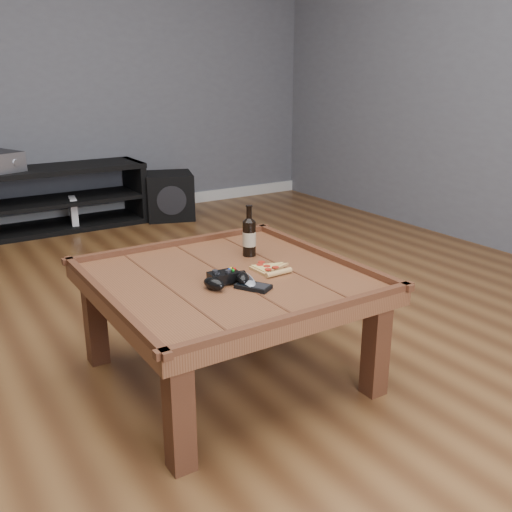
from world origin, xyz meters
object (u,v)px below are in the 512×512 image
subwoofer (169,196)px  game_console (74,215)px  media_console (55,199)px  beer_bottle (249,236)px  smartphone (253,286)px  game_controller (226,279)px  pizza_slice (269,269)px  coffee_table (227,290)px  remote_control (246,279)px

subwoofer → game_console: subwoofer is taller
media_console → beer_bottle: bearing=-85.3°
smartphone → subwoofer: bearing=42.5°
game_controller → subwoofer: (0.97, 2.69, -0.28)m
game_controller → pizza_slice: 0.23m
beer_bottle → smartphone: bearing=-119.8°
beer_bottle → game_console: beer_bottle is taller
subwoofer → pizza_slice: bearing=-87.0°
game_controller → smartphone: (0.07, -0.08, -0.02)m
coffee_table → game_controller: (-0.06, -0.09, 0.08)m
game_controller → remote_control: size_ratio=1.01×
coffee_table → remote_control: remote_control is taller
beer_bottle → remote_control: (-0.19, -0.27, -0.08)m
media_console → game_console: size_ratio=5.50×
coffee_table → game_controller: bearing=-121.3°
beer_bottle → remote_control: 0.34m
media_console → game_controller: bearing=-91.1°
game_controller → media_console: bearing=93.5°
smartphone → remote_control: (0.01, 0.07, 0.01)m
game_controller → subwoofer: 2.87m
coffee_table → media_console: (0.00, 2.75, -0.15)m
coffee_table → media_console: bearing=90.0°
game_console → pizza_slice: bearing=-78.8°
media_console → pizza_slice: bearing=-86.5°
coffee_table → beer_bottle: beer_bottle is taller
game_controller → remote_control: (0.08, -0.01, -0.01)m
pizza_slice → game_console: (-0.05, 2.72, -0.34)m
remote_control → smartphone: bearing=-82.1°
media_console → game_controller: size_ratio=6.97×
coffee_table → game_console: coffee_table is taller
pizza_slice → subwoofer: size_ratio=0.45×
game_controller → subwoofer: bearing=74.7°
coffee_table → game_console: 2.70m
media_console → smartphone: media_console is taller
beer_bottle → game_console: 2.55m
beer_bottle → game_console: size_ratio=0.88×
smartphone → game_console: bearing=58.4°
coffee_table → pizza_slice: (0.17, -0.04, 0.07)m
media_console → pizza_slice: 2.80m
coffee_table → game_console: (0.12, 2.68, -0.28)m
remote_control → pizza_slice: bearing=38.3°
beer_bottle → subwoofer: size_ratio=0.46×
media_console → remote_control: bearing=-89.6°
coffee_table → remote_control: size_ratio=5.19×
pizza_slice → subwoofer: 2.75m
coffee_table → beer_bottle: size_ratio=4.58×
game_console → media_console: bearing=159.9°
media_console → beer_bottle: (0.21, -2.58, 0.29)m
beer_bottle → game_console: (-0.09, 2.51, -0.42)m
pizza_slice → media_console: bearing=91.4°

